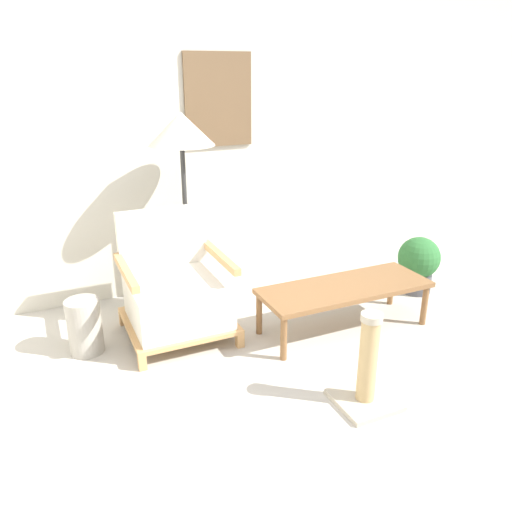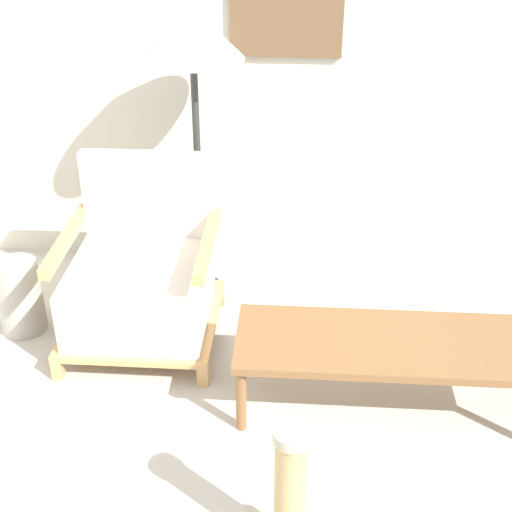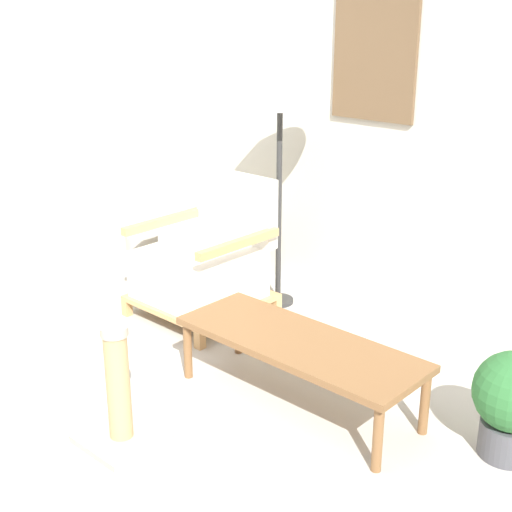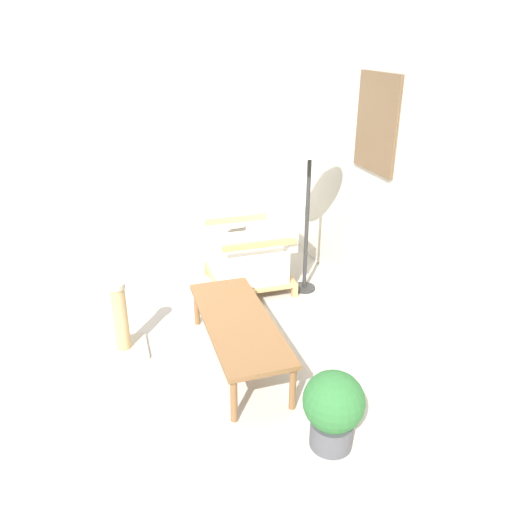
{
  "view_description": "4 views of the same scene",
  "coord_description": "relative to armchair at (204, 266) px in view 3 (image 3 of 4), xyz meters",
  "views": [
    {
      "loc": [
        -1.33,
        -1.72,
        1.78
      ],
      "look_at": [
        0.03,
        1.26,
        0.55
      ],
      "focal_mm": 35.0,
      "sensor_mm": 36.0,
      "label": 1
    },
    {
      "loc": [
        0.21,
        -1.45,
        2.12
      ],
      "look_at": [
        0.03,
        1.26,
        0.55
      ],
      "focal_mm": 50.0,
      "sensor_mm": 36.0,
      "label": 2
    },
    {
      "loc": [
        2.5,
        -1.42,
        1.85
      ],
      "look_at": [
        0.03,
        1.26,
        0.55
      ],
      "focal_mm": 50.0,
      "sensor_mm": 36.0,
      "label": 3
    },
    {
      "loc": [
        3.47,
        0.19,
        2.16
      ],
      "look_at": [
        0.03,
        1.26,
        0.55
      ],
      "focal_mm": 35.0,
      "sensor_mm": 36.0,
      "label": 4
    }
  ],
  "objects": [
    {
      "name": "coffee_table",
      "position": [
        1.11,
        -0.43,
        -0.01
      ],
      "size": [
        1.24,
        0.46,
        0.34
      ],
      "color": "brown",
      "rests_on": "ground_plane"
    },
    {
      "name": "ground_plane",
      "position": [
        0.53,
        -1.39,
        -0.32
      ],
      "size": [
        14.0,
        14.0,
        0.0
      ],
      "primitive_type": "plane",
      "color": "#B7B2A8"
    },
    {
      "name": "armchair",
      "position": [
        0.0,
        0.0,
        0.0
      ],
      "size": [
        0.72,
        0.7,
        0.85
      ],
      "color": "tan",
      "rests_on": "ground_plane"
    },
    {
      "name": "wall_back",
      "position": [
        0.53,
        0.82,
        1.04
      ],
      "size": [
        8.0,
        0.09,
        2.7
      ],
      "color": "beige",
      "rests_on": "ground_plane"
    },
    {
      "name": "floor_lamp",
      "position": [
        0.23,
        0.44,
        1.02
      ],
      "size": [
        0.48,
        0.48,
        1.5
      ],
      "color": "#2D2D2D",
      "rests_on": "ground_plane"
    },
    {
      "name": "vase",
      "position": [
        -0.62,
        0.01,
        -0.13
      ],
      "size": [
        0.22,
        0.22,
        0.38
      ],
      "primitive_type": "cylinder",
      "color": "#9E998E",
      "rests_on": "ground_plane"
    },
    {
      "name": "scratching_post",
      "position": [
        0.74,
        -1.21,
        -0.12
      ],
      "size": [
        0.33,
        0.33,
        0.56
      ],
      "color": "#B2A893",
      "rests_on": "ground_plane"
    }
  ]
}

